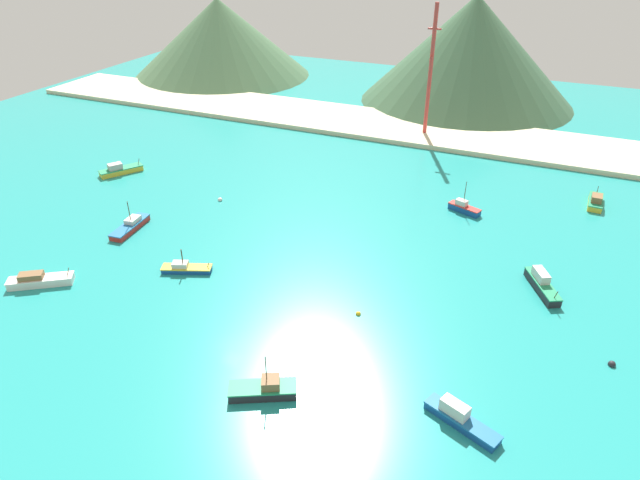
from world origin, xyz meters
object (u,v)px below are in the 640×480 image
at_px(buoy_1, 358,314).
at_px(buoy_2, 220,200).
at_px(radio_tower, 430,72).
at_px(fishing_boat_9, 596,201).
at_px(fishing_boat_1, 186,268).
at_px(fishing_boat_5, 460,418).
at_px(fishing_boat_2, 120,170).
at_px(fishing_boat_8, 130,226).
at_px(fishing_boat_0, 542,284).
at_px(fishing_boat_6, 464,208).
at_px(fishing_boat_7, 39,280).
at_px(fishing_boat_3, 264,389).
at_px(buoy_0, 612,364).

height_order(buoy_1, buoy_2, buoy_2).
bearing_deg(radio_tower, fishing_boat_9, -31.77).
distance_m(fishing_boat_1, fishing_boat_5, 50.76).
relative_size(fishing_boat_2, fishing_boat_8, 0.97).
bearing_deg(buoy_1, fishing_boat_0, 35.64).
bearing_deg(radio_tower, fishing_boat_0, -60.80).
relative_size(fishing_boat_8, radio_tower, 0.30).
bearing_deg(fishing_boat_2, fishing_boat_6, 9.01).
xyz_separation_m(fishing_boat_6, radio_tower, (-18.28, 40.20, 16.35)).
distance_m(buoy_1, radio_tower, 82.49).
height_order(fishing_boat_7, radio_tower, radio_tower).
height_order(fishing_boat_3, buoy_1, fishing_boat_3).
distance_m(fishing_boat_1, fishing_boat_3, 31.86).
height_order(fishing_boat_5, buoy_2, fishing_boat_5).
bearing_deg(fishing_boat_6, fishing_boat_1, -133.88).
bearing_deg(buoy_2, fishing_boat_3, -52.19).
bearing_deg(fishing_boat_9, fishing_boat_2, -165.63).
relative_size(fishing_boat_1, fishing_boat_7, 0.88).
distance_m(fishing_boat_0, fishing_boat_3, 48.06).
height_order(fishing_boat_3, fishing_boat_8, fishing_boat_3).
bearing_deg(fishing_boat_0, fishing_boat_7, -157.57).
bearing_deg(buoy_1, fishing_boat_3, -105.10).
bearing_deg(fishing_boat_0, fishing_boat_6, 126.79).
xyz_separation_m(fishing_boat_6, fishing_boat_8, (-56.98, -32.54, -0.16)).
xyz_separation_m(fishing_boat_3, fishing_boat_9, (37.89, 73.43, 0.07)).
bearing_deg(fishing_boat_3, fishing_boat_5, 12.18).
relative_size(fishing_boat_1, radio_tower, 0.25).
bearing_deg(fishing_boat_2, buoy_2, -5.74).
height_order(fishing_boat_5, fishing_boat_6, fishing_boat_6).
relative_size(fishing_boat_3, buoy_2, 9.22).
bearing_deg(fishing_boat_8, fishing_boat_6, 29.73).
relative_size(fishing_boat_7, buoy_0, 9.86).
distance_m(fishing_boat_5, fishing_boat_9, 69.91).
bearing_deg(fishing_boat_9, fishing_boat_0, -102.33).
bearing_deg(fishing_boat_7, fishing_boat_0, 22.43).
bearing_deg(radio_tower, fishing_boat_6, -65.54).
bearing_deg(fishing_boat_0, fishing_boat_1, -161.79).
xyz_separation_m(fishing_boat_5, buoy_0, (16.78, 17.94, -0.76)).
xyz_separation_m(fishing_boat_6, fishing_boat_7, (-58.28, -53.04, -0.04)).
bearing_deg(fishing_boat_1, radio_tower, 75.69).
height_order(fishing_boat_8, fishing_boat_9, fishing_boat_8).
xyz_separation_m(fishing_boat_2, fishing_boat_5, (86.83, -42.42, 0.02)).
xyz_separation_m(fishing_boat_0, buoy_2, (-64.62, 7.04, -0.90)).
xyz_separation_m(fishing_boat_3, fishing_boat_5, (23.36, 5.04, 0.05)).
distance_m(fishing_boat_2, buoy_1, 74.16).
xyz_separation_m(fishing_boat_0, fishing_boat_1, (-55.40, -18.23, -0.43)).
distance_m(buoy_0, buoy_1, 34.94).
bearing_deg(fishing_boat_1, buoy_0, 3.23).
relative_size(fishing_boat_3, buoy_1, 11.88).
distance_m(fishing_boat_2, buoy_0, 106.46).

